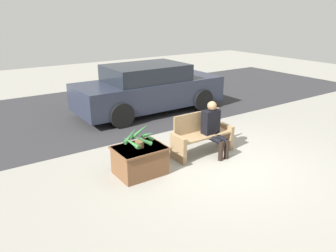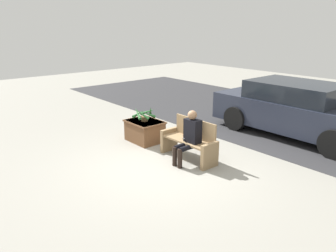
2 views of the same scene
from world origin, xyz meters
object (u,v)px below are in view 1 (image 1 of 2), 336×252
object	(u,v)px
bench	(201,135)
parked_car	(149,88)
potted_plant	(140,138)
person_seated	(213,126)
planter_box	(140,160)

from	to	relation	value
bench	parked_car	bearing A→B (deg)	78.35
bench	potted_plant	distance (m)	1.65
person_seated	parked_car	world-z (taller)	parked_car
planter_box	potted_plant	bearing A→B (deg)	-66.63
planter_box	potted_plant	distance (m)	0.45
bench	parked_car	world-z (taller)	parked_car
potted_plant	planter_box	bearing A→B (deg)	113.37
person_seated	parked_car	size ratio (longest dim) A/B	0.26
potted_plant	person_seated	bearing A→B (deg)	-2.72
parked_car	planter_box	bearing A→B (deg)	-123.62
bench	person_seated	distance (m)	0.35
planter_box	parked_car	size ratio (longest dim) A/B	0.21
potted_plant	bench	bearing A→B (deg)	3.56
planter_box	potted_plant	xyz separation A→B (m)	(0.00, -0.01, 0.45)
bench	parked_car	xyz separation A→B (m)	(0.70, 3.40, 0.33)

